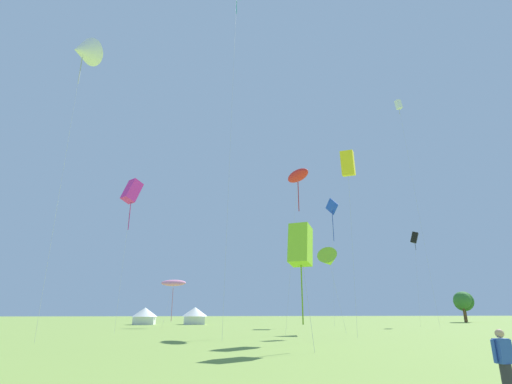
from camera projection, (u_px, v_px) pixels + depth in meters
name	position (u px, v px, depth m)	size (l,w,h in m)	color
kite_lime_delta	(329.00, 260.00, 42.60)	(3.31, 3.50, 9.11)	#99DB2D
kite_white_delta	(83.00, 51.00, 35.53)	(3.91, 4.12, 27.11)	white
kite_yellow_box	(348.00, 163.00, 38.16)	(1.90, 2.09, 17.68)	yellow
kite_magenta_box	(132.00, 191.00, 44.83)	(2.51, 2.46, 17.18)	#E02DA3
kite_white_box	(399.00, 106.00, 60.51)	(1.71, 1.58, 34.41)	white
kite_lime_box	(300.00, 245.00, 23.37)	(1.90, 2.04, 7.40)	#99DB2D
kite_red_parafoil	(298.00, 176.00, 43.84)	(3.49, 4.32, 17.89)	red
kite_pink_parafoil	(173.00, 283.00, 55.75)	(3.90, 3.40, 6.81)	pink
kite_black_box	(414.00, 238.00, 62.77)	(2.57, 2.35, 14.81)	black
kite_blue_diamond	(332.00, 209.00, 65.63)	(2.22, 3.53, 21.03)	blue
person_spectator	(505.00, 366.00, 9.63)	(0.57, 0.28, 1.73)	#2D2D33
festival_tent_right	(145.00, 315.00, 66.95)	(4.40, 4.40, 2.86)	white
festival_tent_center	(195.00, 315.00, 68.07)	(4.54, 4.54, 2.95)	white
tree_distant_left	(462.00, 300.00, 80.62)	(3.51, 3.51, 6.25)	brown
tree_distant_right	(464.00, 301.00, 82.80)	(4.13, 4.13, 6.39)	brown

